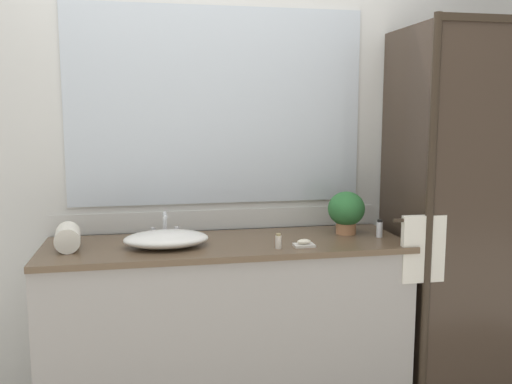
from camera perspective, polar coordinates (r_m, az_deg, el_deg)
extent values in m
cube|color=silver|center=(3.06, -4.01, 3.60)|extent=(4.40, 0.05, 2.60)
cube|color=silver|center=(3.08, -3.88, -2.85)|extent=(1.80, 0.01, 0.11)
cube|color=silver|center=(3.02, -3.98, 8.79)|extent=(1.60, 0.01, 1.05)
cube|color=#9E9993|center=(2.93, -3.00, -14.01)|extent=(1.80, 0.56, 0.87)
cube|color=brown|center=(2.79, -3.04, -5.48)|extent=(1.80, 0.58, 0.03)
cylinder|color=#2D2319|center=(2.80, 17.39, -3.36)|extent=(0.04, 0.04, 2.00)
cube|color=#382B21|center=(3.05, 14.86, -2.34)|extent=(0.01, 0.57, 1.96)
cylinder|color=#2D2319|center=(2.80, 16.96, -2.72)|extent=(0.32, 0.02, 0.02)
cube|color=silver|center=(2.83, 16.84, -5.63)|extent=(0.22, 0.04, 0.33)
ellipsoid|color=white|center=(2.71, -9.24, -4.80)|extent=(0.41, 0.28, 0.08)
cube|color=silver|center=(2.90, -9.35, -4.56)|extent=(0.17, 0.04, 0.02)
cylinder|color=silver|center=(2.88, -9.38, -3.29)|extent=(0.02, 0.02, 0.11)
cylinder|color=silver|center=(2.82, -9.37, -2.39)|extent=(0.02, 0.12, 0.02)
cylinder|color=silver|center=(2.89, -10.56, -4.04)|extent=(0.02, 0.02, 0.04)
cylinder|color=silver|center=(2.89, -8.18, -3.97)|extent=(0.02, 0.02, 0.04)
cylinder|color=#B77A51|center=(3.01, 9.26, -3.72)|extent=(0.11, 0.11, 0.06)
ellipsoid|color=#2C6B34|center=(2.99, 9.30, -1.71)|extent=(0.20, 0.20, 0.18)
cube|color=silver|center=(2.70, 4.97, -5.49)|extent=(0.10, 0.07, 0.01)
ellipsoid|color=silver|center=(2.70, 4.97, -5.12)|extent=(0.07, 0.04, 0.02)
cylinder|color=silver|center=(2.95, 12.61, -3.79)|extent=(0.03, 0.03, 0.08)
cylinder|color=black|center=(2.95, 12.64, -2.92)|extent=(0.03, 0.03, 0.01)
cylinder|color=silver|center=(2.65, 2.33, -5.18)|extent=(0.03, 0.03, 0.06)
cylinder|color=#9E895B|center=(2.64, 2.33, -4.41)|extent=(0.02, 0.02, 0.01)
cylinder|color=silver|center=(2.77, -18.85, -4.44)|extent=(0.14, 0.22, 0.12)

